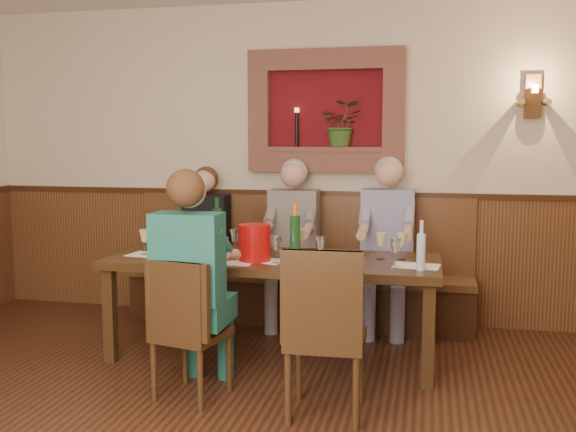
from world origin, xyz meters
name	(u,v)px	position (x,y,z in m)	size (l,w,h in m)	color
room_shell	(170,73)	(0.00, 0.00, 1.89)	(6.04, 6.04, 2.82)	beige
wainscoting	(176,365)	(0.00, 0.00, 0.59)	(6.02, 6.02, 1.15)	#502817
wall_niche	(330,116)	(0.24, 2.94, 1.81)	(1.36, 0.30, 1.06)	#5E0D13
wall_sconce	(533,97)	(1.90, 2.93, 1.94)	(0.25, 0.20, 0.35)	#502817
dining_table	(273,267)	(0.00, 1.85, 0.68)	(2.40, 0.90, 0.75)	black
bench	(299,285)	(0.00, 2.79, 0.33)	(3.00, 0.45, 1.11)	#381E0F
chair_near_left	(190,357)	(-0.33, 1.01, 0.26)	(0.47, 0.47, 0.89)	black
chair_near_right	(326,367)	(0.54, 0.92, 0.29)	(0.46, 0.46, 1.01)	black
person_bench_left	(204,257)	(-0.84, 2.69, 0.56)	(0.39, 0.48, 1.37)	black
person_bench_mid	(292,257)	(-0.04, 2.69, 0.60)	(0.43, 0.52, 1.44)	#544E4D
person_bench_right	(386,260)	(0.77, 2.69, 0.61)	(0.44, 0.54, 1.47)	navy
person_chair_front	(194,302)	(-0.32, 1.07, 0.59)	(0.42, 0.52, 1.43)	#1B5060
spittoon_bucket	(255,243)	(-0.10, 1.69, 0.88)	(0.23, 0.23, 0.26)	#B70C0B
wine_bottle_green_a	(295,236)	(0.16, 1.84, 0.92)	(0.09, 0.09, 0.40)	#19471E
wine_bottle_green_b	(217,229)	(-0.49, 2.03, 0.92)	(0.10, 0.10, 0.41)	#19471E
water_bottle	(421,250)	(1.06, 1.61, 0.88)	(0.06, 0.06, 0.33)	silver
tasting_sheet_a	(150,254)	(-0.93, 1.75, 0.75)	(0.31, 0.22, 0.00)	white
tasting_sheet_b	(266,261)	(-0.01, 1.70, 0.75)	(0.28, 0.20, 0.00)	white
tasting_sheet_c	(416,266)	(1.03, 1.74, 0.75)	(0.31, 0.22, 0.00)	white
tasting_sheet_d	(231,263)	(-0.24, 1.57, 0.75)	(0.29, 0.21, 0.00)	white
wine_glass_0	(144,242)	(-0.96, 1.74, 0.85)	(0.08, 0.08, 0.19)	#D1C97D
wine_glass_1	(190,239)	(-0.69, 1.97, 0.85)	(0.08, 0.08, 0.19)	white
wine_glass_2	(196,246)	(-0.52, 1.65, 0.85)	(0.08, 0.08, 0.19)	#D1C97D
wine_glass_3	(235,242)	(-0.31, 1.91, 0.85)	(0.08, 0.08, 0.19)	white
wine_glass_4	(262,247)	(-0.05, 1.70, 0.85)	(0.08, 0.08, 0.19)	#D1C97D
wine_glass_5	(300,242)	(0.17, 1.98, 0.85)	(0.08, 0.08, 0.19)	#D1C97D
wine_glass_6	(321,250)	(0.38, 1.70, 0.85)	(0.08, 0.08, 0.19)	white
wine_glass_7	(381,246)	(0.77, 1.95, 0.85)	(0.08, 0.08, 0.19)	#D1C97D
wine_glass_8	(395,253)	(0.89, 1.68, 0.85)	(0.08, 0.08, 0.19)	white
wine_glass_9	(223,251)	(-0.27, 1.49, 0.85)	(0.08, 0.08, 0.19)	#D1C97D
wine_glass_10	(402,246)	(0.92, 1.97, 0.85)	(0.08, 0.08, 0.19)	#D1C97D
wine_glass_11	(276,250)	(0.08, 1.62, 0.85)	(0.08, 0.08, 0.19)	white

